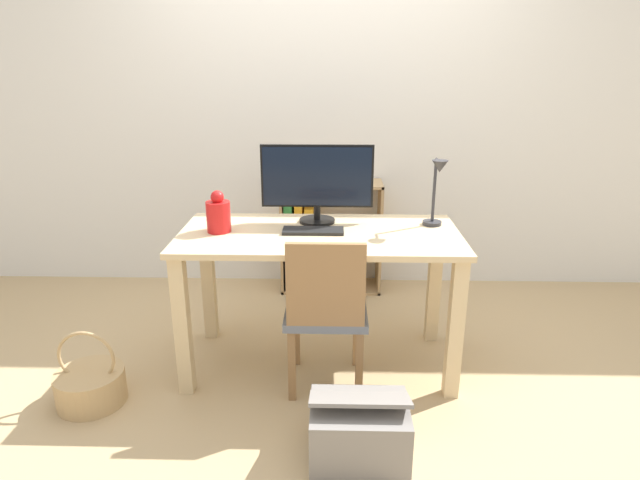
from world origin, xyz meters
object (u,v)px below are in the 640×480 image
object	(u,v)px
chair	(326,309)
basket	(91,385)
vase	(218,214)
desk_lamp	(437,187)
monitor	(317,180)
storage_box	(359,430)
bookshelf	(317,247)
keyboard	(313,231)

from	to	relation	value
chair	basket	xyz separation A→B (m)	(-1.14, -0.15, -0.35)
vase	desk_lamp	xyz separation A→B (m)	(1.10, 0.09, 0.13)
monitor	storage_box	size ratio (longest dim) A/B	1.44
monitor	chair	size ratio (longest dim) A/B	0.72
monitor	storage_box	distance (m)	1.27
monitor	basket	distance (m)	1.51
desk_lamp	chair	size ratio (longest dim) A/B	0.44
monitor	chair	world-z (taller)	monitor
bookshelf	storage_box	size ratio (longest dim) A/B	1.91
desk_lamp	storage_box	world-z (taller)	desk_lamp
keyboard	chair	size ratio (longest dim) A/B	0.38
keyboard	basket	bearing A→B (deg)	-160.15
desk_lamp	chair	xyz separation A→B (m)	(-0.56, -0.33, -0.53)
keyboard	desk_lamp	distance (m)	0.67
monitor	chair	distance (m)	0.69
desk_lamp	bookshelf	distance (m)	1.31
monitor	storage_box	world-z (taller)	monitor
basket	storage_box	size ratio (longest dim) A/B	0.93
vase	chair	world-z (taller)	vase
monitor	desk_lamp	xyz separation A→B (m)	(0.61, -0.09, -0.01)
basket	monitor	bearing A→B (deg)	27.69
keyboard	desk_lamp	size ratio (longest dim) A/B	0.86
desk_lamp	bookshelf	bearing A→B (deg)	124.29
keyboard	desk_lamp	xyz separation A→B (m)	(0.63, 0.09, 0.21)
desk_lamp	basket	world-z (taller)	desk_lamp
keyboard	chair	xyz separation A→B (m)	(0.07, -0.24, -0.32)
desk_lamp	vase	bearing A→B (deg)	-175.52
bookshelf	vase	bearing A→B (deg)	-114.75
keyboard	storage_box	bearing A→B (deg)	-73.62
basket	vase	bearing A→B (deg)	33.46
monitor	keyboard	size ratio (longest dim) A/B	1.91
chair	bookshelf	distance (m)	1.27
vase	basket	bearing A→B (deg)	-146.54
chair	bookshelf	xyz separation A→B (m)	(-0.08, 1.26, -0.13)
vase	basket	xyz separation A→B (m)	(-0.59, -0.39, -0.75)
desk_lamp	basket	bearing A→B (deg)	-164.31
chair	bookshelf	world-z (taller)	chair
keyboard	monitor	bearing A→B (deg)	85.34
monitor	chair	bearing A→B (deg)	-82.59
monitor	vase	size ratio (longest dim) A/B	2.76
vase	bookshelf	xyz separation A→B (m)	(0.47, 1.02, -0.53)
chair	keyboard	bearing A→B (deg)	110.38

